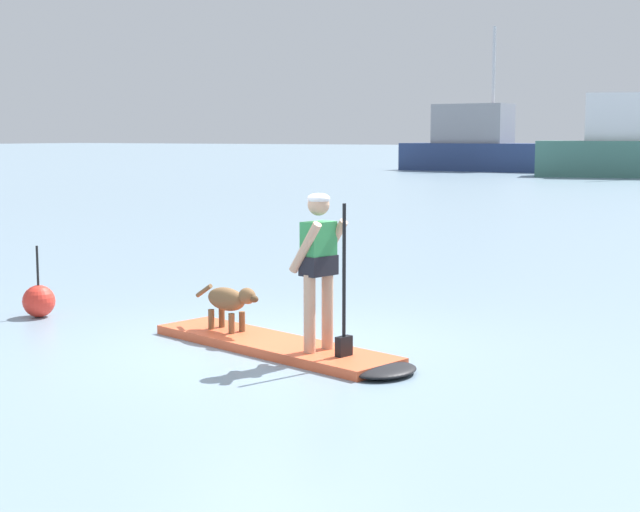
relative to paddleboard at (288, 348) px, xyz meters
name	(u,v)px	position (x,y,z in m)	size (l,w,h in m)	color
ground_plane	(273,350)	(-0.22, 0.05, -0.05)	(400.00, 400.00, 0.00)	gray
paddleboard	(288,348)	(0.00, 0.00, 0.00)	(3.47, 1.53, 0.10)	#E55933
person_paddler	(320,260)	(0.46, -0.11, 0.98)	(0.66, 0.56, 1.61)	tan
dog	(229,301)	(-0.91, 0.22, 0.39)	(1.03, 0.37, 0.52)	brown
moored_boat_outer	(480,146)	(-16.71, 49.73, 1.54)	(10.79, 3.88, 9.10)	navy
marker_buoy	(39,301)	(-3.77, 0.09, 0.16)	(0.41, 0.41, 0.91)	red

